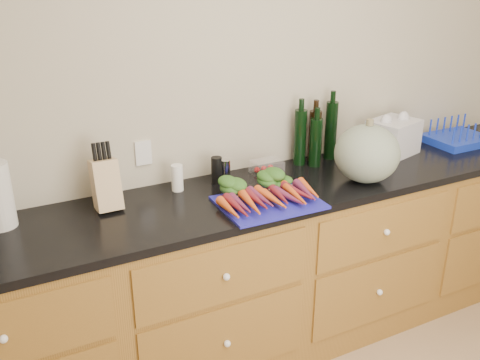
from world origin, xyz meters
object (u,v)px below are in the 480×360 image
squash (367,154)px  dish_rack (458,137)px  tomato_box (267,168)px  knife_block (106,184)px  carrots (265,193)px  cutting_board (269,202)px

squash → dish_rack: (0.91, 0.22, -0.11)m
tomato_box → dish_rack: bearing=-3.9°
knife_block → tomato_box: knife_block is taller
squash → dish_rack: size_ratio=0.90×
dish_rack → squash: bearing=-166.2°
carrots → knife_block: 0.73m
tomato_box → dish_rack: (1.31, -0.09, 0.00)m
squash → knife_block: (-1.26, 0.28, -0.03)m
knife_block → dish_rack: size_ratio=0.63×
knife_block → carrots: bearing=-21.3°
cutting_board → dish_rack: dish_rack is taller
carrots → dish_rack: bearing=7.8°
cutting_board → squash: bearing=1.7°
squash → tomato_box: 0.52m
squash → tomato_box: squash is taller
knife_block → tomato_box: (0.85, 0.03, -0.08)m
squash → cutting_board: bearing=-178.3°
tomato_box → cutting_board: bearing=-118.2°
cutting_board → carrots: bearing=90.0°
carrots → knife_block: size_ratio=2.05×
knife_block → dish_rack: 2.16m
carrots → squash: 0.59m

